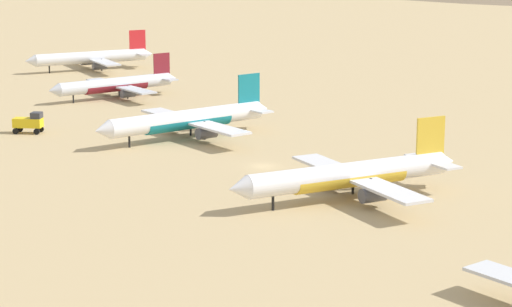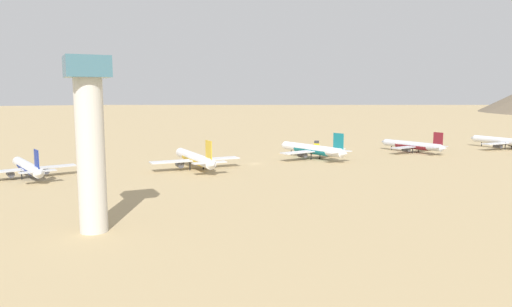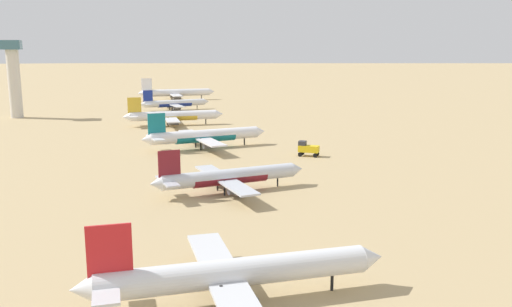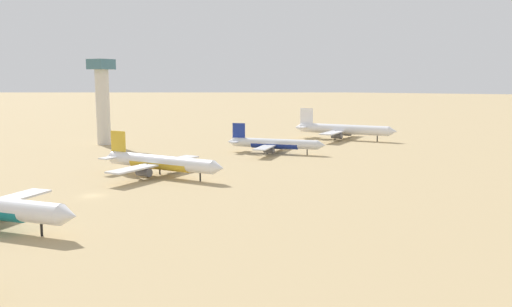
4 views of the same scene
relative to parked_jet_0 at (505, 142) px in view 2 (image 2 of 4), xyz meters
The scene contains 8 objects.
ground_plane 117.13m from the parked_jet_0, 84.63° to the left, with size 1800.00×1800.00×0.00m, color tan.
parked_jet_0 is the anchor object (origin of this frame).
parked_jet_1 45.92m from the parked_jet_0, 78.12° to the left, with size 31.59×25.81×9.13m.
parked_jet_2 92.77m from the parked_jet_0, 82.04° to the left, with size 36.17×29.58×10.46m.
parked_jet_3 139.56m from the parked_jet_0, 86.11° to the left, with size 36.07×29.22×10.42m.
parked_jet_4 188.34m from the parked_jet_0, 85.20° to the left, with size 32.24×26.40×9.34m.
service_truck 82.49m from the parked_jet_0, 63.65° to the left, with size 5.67×5.03×3.90m.
control_tower 184.91m from the parked_jet_0, 105.18° to the left, with size 7.20×7.20×30.50m.
Camera 2 is at (-143.71, 71.69, 24.22)m, focal length 32.80 mm.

